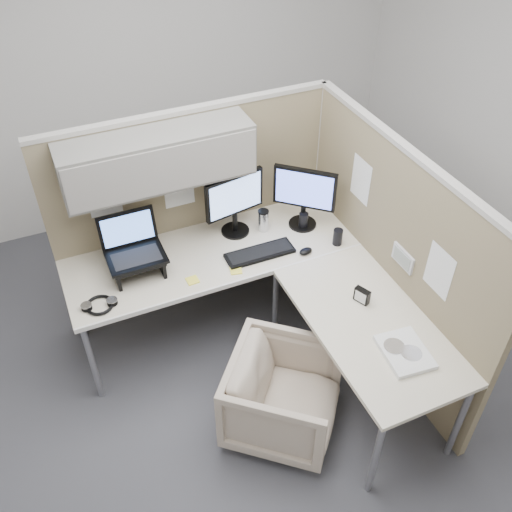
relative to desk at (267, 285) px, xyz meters
name	(u,v)px	position (x,y,z in m)	size (l,w,h in m)	color
ground	(257,372)	(-0.12, -0.13, -0.69)	(4.50, 4.50, 0.00)	#404046
partition_back	(178,189)	(-0.34, 0.70, 0.41)	(2.00, 0.36, 1.63)	#8B7B5B
partition_right	(387,256)	(0.78, -0.19, 0.13)	(0.07, 2.03, 1.63)	#8B7B5B
desk	(267,285)	(0.00, 0.00, 0.00)	(2.00, 1.98, 0.73)	beige
office_chair	(284,393)	(-0.15, -0.57, -0.36)	(0.64, 0.60, 0.66)	#BAAE94
monitor_left	(234,200)	(0.00, 0.56, 0.32)	(0.44, 0.20, 0.47)	black
monitor_right	(304,193)	(0.48, 0.43, 0.32)	(0.35, 0.32, 0.47)	black
laptop_station	(135,253)	(-0.74, 0.43, 0.19)	(0.37, 0.32, 0.39)	black
keyboard	(260,253)	(0.06, 0.26, 0.05)	(0.47, 0.16, 0.02)	black
mouse	(306,251)	(0.35, 0.14, 0.06)	(0.10, 0.06, 0.03)	black
travel_mug	(263,220)	(0.20, 0.50, 0.13)	(0.08, 0.08, 0.17)	silver
soda_can_green	(338,237)	(0.60, 0.14, 0.10)	(0.07, 0.07, 0.12)	black
soda_can_silver	(303,220)	(0.47, 0.41, 0.10)	(0.07, 0.07, 0.12)	black
sticky_note_a	(192,280)	(-0.44, 0.19, 0.05)	(0.08, 0.08, 0.01)	#FFF143
sticky_note_b	(236,270)	(-0.15, 0.17, 0.05)	(0.08, 0.08, 0.01)	#FFF143
headphones	(100,305)	(-1.04, 0.20, 0.06)	(0.22, 0.20, 0.03)	black
paper_stack	(405,352)	(0.46, -0.86, 0.06)	(0.28, 0.34, 0.03)	white
desk_clock	(362,296)	(0.45, -0.41, 0.09)	(0.08, 0.11, 0.10)	black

